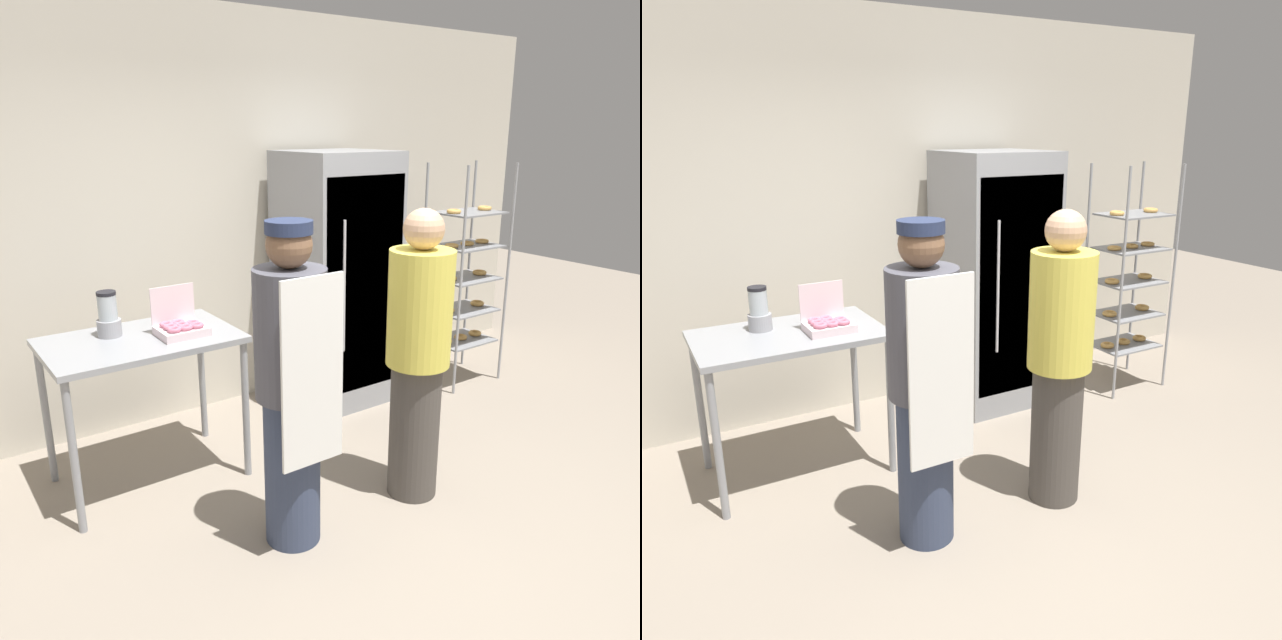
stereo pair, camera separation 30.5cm
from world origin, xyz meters
TOP-DOWN VIEW (x-y plane):
  - ground_plane at (0.00, 0.00)m, footprint 14.00×14.00m
  - back_wall at (0.00, 2.16)m, footprint 6.40×0.12m
  - refrigerator at (0.77, 1.67)m, footprint 0.75×0.74m
  - baking_rack at (1.86, 1.35)m, footprint 0.58×0.44m
  - prep_counter at (-0.90, 1.33)m, footprint 1.09×0.70m
  - donut_box at (-0.68, 1.24)m, footprint 0.28×0.23m
  - blender_pitcher at (-1.03, 1.46)m, footprint 0.14×0.14m
  - person_baker at (-0.50, 0.33)m, footprint 0.36×0.37m
  - person_customer at (0.31, 0.29)m, footprint 0.36×0.36m

SIDE VIEW (x-z plane):
  - ground_plane at x=0.00m, z-range 0.00..0.00m
  - prep_counter at x=-0.90m, z-range 0.35..1.26m
  - person_customer at x=0.31m, z-range 0.02..1.70m
  - person_baker at x=-0.50m, z-range 0.03..1.71m
  - baking_rack at x=1.86m, z-range -0.02..1.79m
  - refrigerator at x=0.77m, z-range 0.00..1.92m
  - donut_box at x=-0.68m, z-range 0.83..1.10m
  - blender_pitcher at x=-1.03m, z-range 0.90..1.17m
  - back_wall at x=0.00m, z-range 0.00..2.89m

